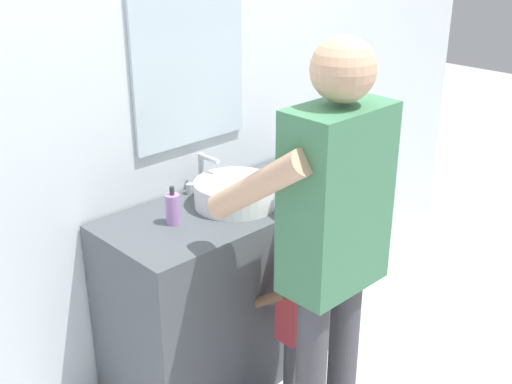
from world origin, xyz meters
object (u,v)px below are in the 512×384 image
child_toddler (297,312)px  soap_bottle (173,209)px  adult_parent (331,225)px  toothbrush_cup (281,169)px

child_toddler → soap_bottle: bearing=126.7°
child_toddler → adult_parent: bearing=-113.1°
toothbrush_cup → child_toddler: 0.71m
child_toddler → adult_parent: 0.60m
soap_bottle → adult_parent: bearing=-72.5°
toothbrush_cup → soap_bottle: bearing=-178.0°
soap_bottle → toothbrush_cup: bearing=2.0°
soap_bottle → adult_parent: adult_parent is taller
toothbrush_cup → child_toddler: (-0.35, -0.44, -0.44)m
toothbrush_cup → adult_parent: size_ratio=0.12×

